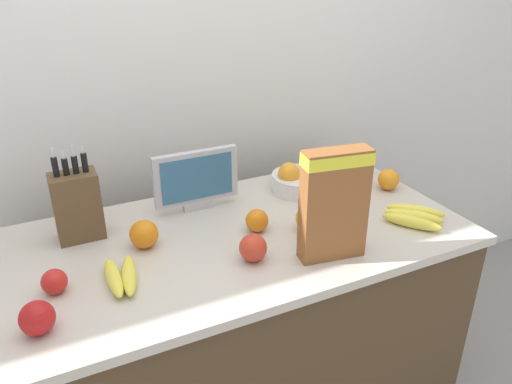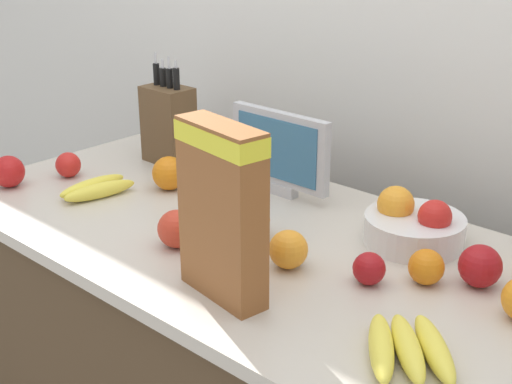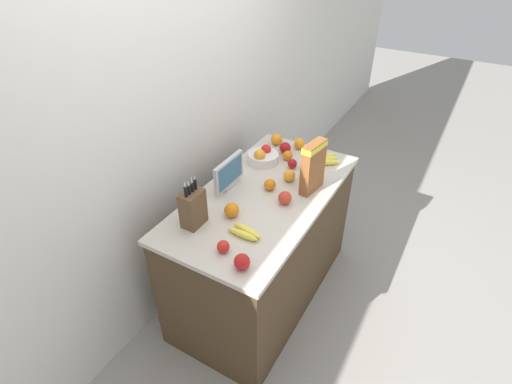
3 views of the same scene
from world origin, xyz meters
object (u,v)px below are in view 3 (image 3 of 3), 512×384
(apple_rightmost, at_px, (223,247))
(orange_front_center, at_px, (232,210))
(banana_bunch_left, at_px, (245,232))
(orange_front_left, at_px, (288,155))
(cereal_box, at_px, (313,165))
(apple_rear, at_px, (285,148))
(orange_mid_left, at_px, (277,139))
(apple_by_knife_block, at_px, (292,164))
(orange_by_cereal, at_px, (270,185))
(banana_bunch_right, at_px, (325,159))
(knife_block, at_px, (193,208))
(small_monitor, at_px, (229,173))
(apple_near_bananas, at_px, (242,262))
(orange_mid_right, at_px, (289,176))
(fruit_bowl, at_px, (263,156))
(apple_middle, at_px, (285,198))
(orange_back_center, at_px, (299,144))

(apple_rightmost, bearing_deg, orange_front_center, 24.40)
(banana_bunch_left, distance_m, orange_front_left, 0.86)
(cereal_box, distance_m, apple_rear, 0.51)
(orange_mid_left, bearing_deg, apple_by_knife_block, -134.61)
(apple_by_knife_block, distance_m, orange_by_cereal, 0.31)
(apple_rear, bearing_deg, banana_bunch_right, -85.20)
(knife_block, distance_m, cereal_box, 0.78)
(small_monitor, distance_m, banana_bunch_left, 0.47)
(cereal_box, distance_m, orange_mid_left, 0.65)
(orange_front_center, bearing_deg, apple_near_bananas, -140.16)
(orange_by_cereal, bearing_deg, orange_front_center, 170.05)
(apple_rightmost, distance_m, orange_front_left, 1.02)
(orange_front_left, bearing_deg, orange_mid_right, -151.74)
(fruit_bowl, distance_m, banana_bunch_right, 0.44)
(apple_near_bananas, bearing_deg, orange_mid_right, 10.01)
(apple_middle, bearing_deg, banana_bunch_left, 171.19)
(banana_bunch_left, bearing_deg, apple_rightmost, 169.54)
(orange_by_cereal, bearing_deg, small_monitor, 117.90)
(banana_bunch_right, xyz_separation_m, orange_back_center, (0.09, 0.24, 0.02))
(small_monitor, bearing_deg, orange_front_center, -144.26)
(orange_mid_left, distance_m, orange_mid_right, 0.51)
(small_monitor, xyz_separation_m, orange_front_center, (-0.23, -0.17, -0.07))
(knife_block, relative_size, cereal_box, 0.92)
(apple_near_bananas, relative_size, orange_mid_left, 0.95)
(banana_bunch_right, xyz_separation_m, orange_front_center, (-0.85, 0.23, 0.02))
(small_monitor, height_order, apple_near_bananas, small_monitor)
(cereal_box, xyz_separation_m, orange_mid_right, (0.02, 0.17, -0.14))
(apple_rear, bearing_deg, orange_by_cereal, -164.79)
(cereal_box, relative_size, apple_near_bananas, 4.01)
(knife_block, bearing_deg, banana_bunch_right, -20.63)
(orange_mid_right, bearing_deg, orange_by_cereal, 158.02)
(banana_bunch_left, height_order, apple_middle, apple_middle)
(apple_rear, xyz_separation_m, orange_back_center, (0.11, -0.06, -0.00))
(banana_bunch_left, height_order, orange_mid_right, orange_mid_right)
(apple_rightmost, xyz_separation_m, orange_front_left, (1.01, 0.13, 0.00))
(banana_bunch_right, relative_size, apple_near_bananas, 2.71)
(small_monitor, relative_size, cereal_box, 0.89)
(banana_bunch_left, xyz_separation_m, apple_middle, (0.37, -0.06, 0.02))
(banana_bunch_left, distance_m, apple_rear, 0.95)
(banana_bunch_left, bearing_deg, orange_mid_left, 18.26)
(apple_near_bananas, relative_size, apple_rightmost, 1.22)
(small_monitor, relative_size, orange_mid_left, 3.40)
(orange_mid_right, bearing_deg, orange_mid_left, 36.84)
(banana_bunch_left, distance_m, orange_mid_right, 0.61)
(small_monitor, height_order, orange_front_left, small_monitor)
(orange_back_center, bearing_deg, banana_bunch_right, -110.23)
(apple_rightmost, bearing_deg, banana_bunch_left, -10.46)
(knife_block, height_order, banana_bunch_right, knife_block)
(apple_rear, bearing_deg, orange_front_center, -175.36)
(apple_by_knife_block, xyz_separation_m, orange_front_center, (-0.66, 0.07, 0.01))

